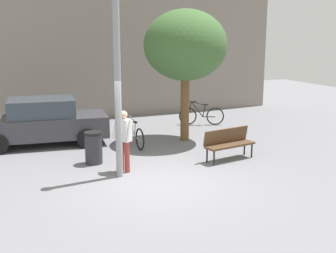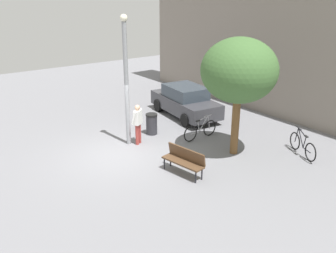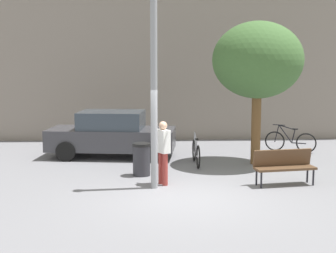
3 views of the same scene
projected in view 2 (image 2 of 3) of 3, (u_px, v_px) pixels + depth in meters
ground_plane at (119, 155)px, 13.85m from camera, size 36.00×36.00×0.00m
building_facade at (285, 23)px, 17.59m from camera, size 18.42×2.00×8.94m
lamppost at (126, 78)px, 13.92m from camera, size 0.28×0.28×5.13m
person_by_lamppost at (138, 122)px, 14.56m from camera, size 0.50×0.62×1.67m
park_bench at (184, 159)px, 12.27m from camera, size 1.66×0.73×0.92m
plaza_tree at (239, 71)px, 12.91m from camera, size 2.79×2.79×4.43m
bicycle_black at (302, 146)px, 13.74m from camera, size 1.66×0.82×0.97m
bicycle_silver at (200, 130)px, 15.29m from camera, size 0.09×1.81×0.97m
parked_car_charcoal at (185, 101)px, 17.95m from camera, size 4.38×2.22×1.55m
trash_bin at (152, 124)px, 15.76m from camera, size 0.51×0.51×0.92m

